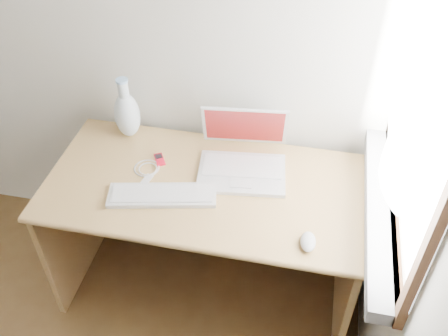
% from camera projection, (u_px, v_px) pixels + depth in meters
% --- Properties ---
extents(window, '(0.11, 0.99, 1.10)m').
position_uv_depth(window, '(421.00, 100.00, 1.54)').
color(window, white).
rests_on(window, right_wall).
extents(desk, '(1.33, 0.67, 0.70)m').
position_uv_depth(desk, '(209.00, 204.00, 2.28)').
color(desk, tan).
rests_on(desk, floor).
extents(laptop, '(0.40, 0.35, 0.25)m').
position_uv_depth(laptop, '(244.00, 157.00, 2.13)').
color(laptop, silver).
rests_on(laptop, desk).
extents(external_keyboard, '(0.46, 0.22, 0.02)m').
position_uv_depth(external_keyboard, '(162.00, 195.00, 2.03)').
color(external_keyboard, silver).
rests_on(external_keyboard, desk).
extents(mouse, '(0.06, 0.10, 0.03)m').
position_uv_depth(mouse, '(308.00, 242.00, 1.84)').
color(mouse, silver).
rests_on(mouse, desk).
extents(ipod, '(0.07, 0.09, 0.01)m').
position_uv_depth(ipod, '(160.00, 159.00, 2.20)').
color(ipod, red).
rests_on(ipod, desk).
extents(cable_coil, '(0.12, 0.12, 0.01)m').
position_uv_depth(cable_coil, '(147.00, 168.00, 2.16)').
color(cable_coil, silver).
rests_on(cable_coil, desk).
extents(remote, '(0.05, 0.08, 0.01)m').
position_uv_depth(remote, '(146.00, 181.00, 2.10)').
color(remote, silver).
rests_on(remote, desk).
extents(vase, '(0.12, 0.12, 0.30)m').
position_uv_depth(vase, '(127.00, 113.00, 2.26)').
color(vase, white).
rests_on(vase, desk).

